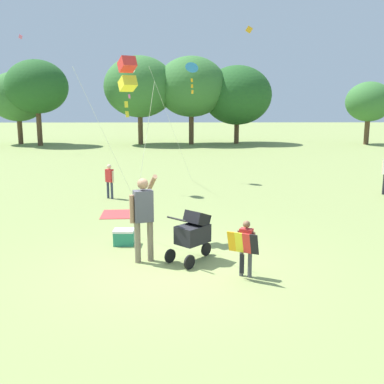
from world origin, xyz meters
TOP-DOWN VIEW (x-y plane):
  - ground_plane at (0.00, 0.00)m, footprint 120.00×120.00m
  - treeline_distant at (-1.88, 25.36)m, footprint 29.46×5.85m
  - child_with_butterfly_kite at (1.24, -0.52)m, footprint 0.57×0.46m
  - person_adult_flyer at (-0.68, 0.32)m, footprint 0.55×0.63m
  - stroller at (0.31, 0.36)m, footprint 0.95×1.00m
  - kite_adult_black at (-1.14, 2.13)m, footprint 0.96×1.93m
  - kite_orange_delta at (0.37, 9.74)m, footprint 1.78×2.58m
  - kite_green_novelty at (-1.83, 7.43)m, footprint 1.63×2.76m
  - person_red_shirt at (-2.35, 6.29)m, footprint 0.31×0.26m
  - picnic_blanket at (-1.56, 4.16)m, footprint 1.41×1.12m
  - cooler_box at (-1.23, 1.40)m, footprint 0.45×0.33m

SIDE VIEW (x-z plane):
  - ground_plane at x=0.00m, z-range 0.00..0.00m
  - picnic_blanket at x=-1.56m, z-range 0.00..0.02m
  - cooler_box at x=-1.23m, z-range 0.00..0.35m
  - stroller at x=0.31m, z-range 0.09..1.12m
  - child_with_butterfly_kite at x=1.24m, z-range 0.10..1.16m
  - person_red_shirt at x=-2.35m, z-range 0.10..1.24m
  - person_adult_flyer at x=-0.68m, z-range 0.14..1.90m
  - kite_adult_black at x=-1.14m, z-range 1.67..5.81m
  - treeline_distant at x=-1.88m, z-range 0.69..7.05m
  - kite_green_novelty at x=-1.83m, z-range 1.97..6.43m
  - kite_orange_delta at x=0.37m, z-range 2.03..6.68m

